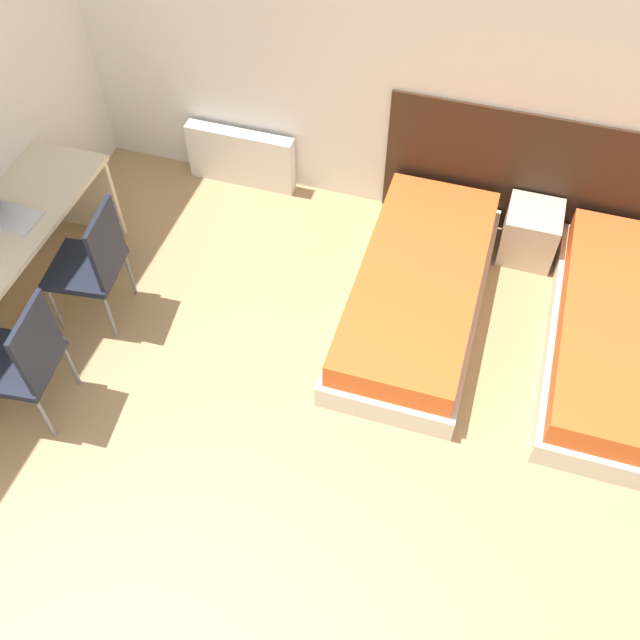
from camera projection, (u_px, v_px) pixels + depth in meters
name	position (u px, v px, depth m)	size (l,w,h in m)	color
wall_back	(398.00, 49.00, 4.84)	(5.87, 0.05, 2.70)	white
headboard_panel	(544.00, 180.00, 5.24)	(2.37, 0.03, 1.06)	#382316
bed_near_window	(417.00, 291.00, 5.01)	(0.90, 2.01, 0.39)	beige
bed_near_door	(619.00, 337.00, 4.76)	(0.90, 2.01, 0.39)	beige
nightstand	(530.00, 233.00, 5.34)	(0.40, 0.40, 0.43)	beige
radiator	(241.00, 158.00, 5.85)	(0.90, 0.12, 0.50)	silver
chair_near_laptop	(92.00, 261.00, 4.73)	(0.51, 0.51, 0.96)	black
chair_near_notebook	(24.00, 359.00, 4.23)	(0.50, 0.50, 0.96)	black
laptop	(3.00, 209.00, 4.60)	(0.37, 0.25, 0.35)	silver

